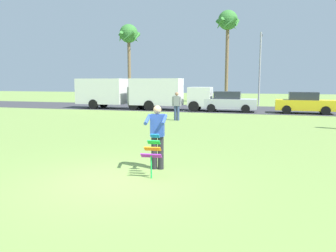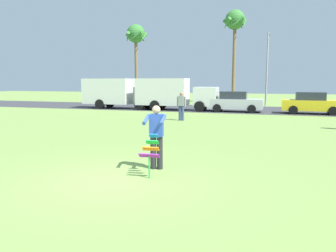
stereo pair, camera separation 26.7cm
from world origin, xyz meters
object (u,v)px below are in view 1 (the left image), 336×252
Objects in this scene: parked_truck_grey_van at (111,93)px; palm_tree_right_near at (228,25)px; person_walker_near at (177,105)px; person_kite_flyer at (157,135)px; parked_truck_white_box at (166,93)px; streetlight_pole at (260,64)px; parked_car_yellow at (305,103)px; palm_tree_left_near at (129,37)px; kite_held at (153,150)px; parked_car_silver at (229,102)px.

parked_truck_grey_van is 15.57m from palm_tree_right_near.
parked_truck_grey_van reaches higher than person_walker_near.
parked_truck_white_box is (-5.17, 17.84, 0.46)m from person_kite_flyer.
person_walker_near is at bearing -68.06° from parked_truck_white_box.
person_walker_near is (-4.55, -13.89, -3.06)m from streetlight_pole.
parked_truck_grey_van reaches higher than parked_car_yellow.
person_kite_flyer is at bearing -87.09° from palm_tree_right_near.
palm_tree_right_near is at bearing 5.35° from palm_tree_left_near.
streetlight_pole is at bearing 71.88° from person_walker_near.
kite_held is 19.28m from parked_truck_white_box.
person_walker_near is (-0.96, -17.59, -7.52)m from palm_tree_right_near.
parked_truck_grey_van reaches higher than parked_car_silver.
parked_truck_white_box is 0.67× the size of palm_tree_right_near.
parked_truck_grey_van is at bearing -150.37° from streetlight_pole.
kite_held is 0.10× the size of palm_tree_right_near.
parked_truck_grey_van is at bearing -180.00° from parked_car_yellow.
person_kite_flyer is 30.98m from palm_tree_left_near.
palm_tree_left_near reaches higher than person_walker_near.
parked_truck_grey_van reaches higher than person_kite_flyer.
person_kite_flyer is 20.58m from parked_truck_grey_van.
person_kite_flyer is at bearing -65.40° from palm_tree_left_near.
person_walker_near is at bearing -139.30° from parked_car_yellow.
parked_car_yellow is (15.80, 0.00, -0.64)m from parked_truck_grey_van.
parked_truck_white_box is (5.08, 0.00, 0.00)m from parked_truck_grey_van.
parked_truck_grey_van is at bearing 119.20° from kite_held.
person_kite_flyer is 0.41× the size of parked_car_silver.
streetlight_pole is at bearing 73.19° from parked_car_silver.
parked_car_yellow is at bearing 73.63° from kite_held.
parked_truck_white_box is 10.74m from parked_car_yellow.
parked_truck_white_box is at bearing 180.00° from parked_car_yellow.
parked_car_silver is at bearing 90.31° from kite_held.
parked_car_yellow is at bearing -64.12° from streetlight_pole.
palm_tree_left_near is at bearing 121.64° from person_walker_near.
parked_car_silver is at bearing 89.98° from person_kite_flyer.
person_walker_near is (-2.41, 10.99, -0.02)m from person_kite_flyer.
parked_car_yellow is 21.64m from palm_tree_left_near.
person_kite_flyer is at bearing -107.28° from parked_car_yellow.
kite_held is at bearing -65.75° from palm_tree_left_near.
palm_tree_left_near is at bearing 151.90° from parked_car_yellow.
parked_car_yellow is (5.55, 17.84, -0.18)m from person_kite_flyer.
parked_car_silver is at bearing -0.01° from parked_truck_white_box.
kite_held is at bearing -60.80° from parked_truck_grey_van.
person_kite_flyer reaches higher than parked_car_yellow.
palm_tree_left_near reaches higher than parked_truck_grey_van.
person_walker_near is at bearing -58.36° from palm_tree_left_near.
person_kite_flyer is 0.41× the size of parked_car_yellow.
palm_tree_right_near reaches higher than kite_held.
parked_truck_grey_van is 15.81m from parked_car_yellow.
streetlight_pole is at bearing -10.21° from palm_tree_left_near.
parked_truck_grey_van is 0.76× the size of palm_tree_left_near.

